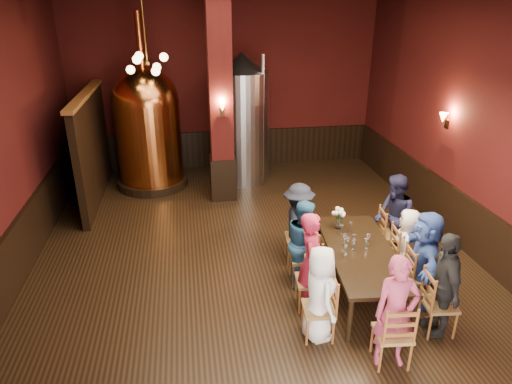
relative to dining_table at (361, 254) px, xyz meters
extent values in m
plane|color=black|center=(-1.50, 1.30, -0.69)|extent=(10.00, 10.00, 0.00)
cube|color=#43110E|center=(-1.50, 6.30, 1.56)|extent=(8.00, 0.02, 4.50)
cube|color=#43110E|center=(-1.50, -3.70, 1.56)|extent=(8.00, 0.02, 4.50)
cube|color=#43110E|center=(2.50, 1.30, 1.56)|extent=(0.02, 10.00, 4.50)
cube|color=black|center=(2.46, 1.30, -0.19)|extent=(0.08, 9.90, 1.00)
cube|color=black|center=(-1.50, 6.26, -0.19)|extent=(7.90, 0.08, 1.00)
cube|color=black|center=(-5.46, 1.30, -0.19)|extent=(0.08, 9.90, 1.00)
cube|color=#43110E|center=(-1.80, 4.10, 1.56)|extent=(0.58, 0.58, 4.50)
cube|color=black|center=(-4.70, 4.50, 0.51)|extent=(0.22, 3.50, 2.40)
cube|color=black|center=(0.00, 0.00, 0.03)|extent=(1.23, 2.49, 0.06)
cylinder|color=black|center=(-0.55, -1.09, -0.34)|extent=(0.07, 0.07, 0.69)
cylinder|color=black|center=(0.33, -1.18, -0.34)|extent=(0.07, 0.07, 0.69)
cylinder|color=black|center=(-0.33, 1.18, -0.34)|extent=(0.07, 0.07, 0.69)
cylinder|color=black|center=(0.55, 1.09, -0.34)|extent=(0.07, 0.07, 0.69)
imported|color=white|center=(-0.94, -0.91, 0.01)|extent=(0.51, 0.73, 1.40)
imported|color=#BC2042|center=(-0.88, -0.25, 0.10)|extent=(0.55, 0.67, 1.57)
imported|color=#265880|center=(-0.81, 0.41, 0.05)|extent=(0.43, 0.75, 1.47)
imported|color=black|center=(-0.75, 1.08, 0.05)|extent=(0.72, 1.04, 1.47)
imported|color=black|center=(0.75, -1.08, 0.09)|extent=(0.54, 0.97, 1.57)
imported|color=#3551A1|center=(0.81, -0.41, 0.08)|extent=(0.78, 1.50, 1.55)
imported|color=white|center=(0.88, 0.25, -0.06)|extent=(0.63, 0.73, 1.26)
imported|color=#1A1A34|center=(0.94, 0.91, 0.10)|extent=(0.41, 0.78, 1.58)
imported|color=#A93858|center=(-0.15, -1.54, 0.09)|extent=(0.60, 0.42, 1.55)
cylinder|color=black|center=(-3.48, 5.12, -0.59)|extent=(1.74, 1.74, 0.19)
cylinder|color=#D06D30|center=(-3.48, 5.12, 0.47)|extent=(2.05, 2.05, 1.93)
sphere|color=#D06D30|center=(-3.48, 5.12, 1.44)|extent=(1.54, 1.54, 1.54)
cylinder|color=#D06D30|center=(-3.48, 5.12, 2.79)|extent=(0.15, 0.15, 1.26)
cylinder|color=#B2B2B7|center=(-1.19, 5.16, 0.69)|extent=(1.68, 1.68, 2.75)
cone|color=#B2B2B7|center=(-1.19, 5.16, 2.28)|extent=(1.32, 1.32, 0.44)
cylinder|color=#B2B2B7|center=(-0.75, 4.72, 0.96)|extent=(0.09, 0.09, 3.08)
cylinder|color=white|center=(-0.12, 0.77, 0.16)|extent=(0.11, 0.11, 0.20)
camera|label=1|loc=(-2.60, -5.82, 3.72)|focal=32.00mm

